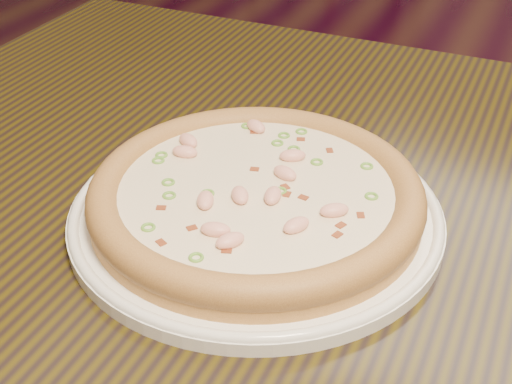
% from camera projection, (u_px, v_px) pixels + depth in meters
% --- Properties ---
extents(hero_table, '(1.20, 0.80, 0.75)m').
position_uv_depth(hero_table, '(392.00, 306.00, 0.68)').
color(hero_table, black).
rests_on(hero_table, ground).
extents(plate, '(0.32, 0.32, 0.02)m').
position_uv_depth(plate, '(256.00, 212.00, 0.62)').
color(plate, white).
rests_on(plate, hero_table).
extents(pizza, '(0.29, 0.29, 0.03)m').
position_uv_depth(pizza, '(256.00, 195.00, 0.61)').
color(pizza, tan).
rests_on(pizza, plate).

